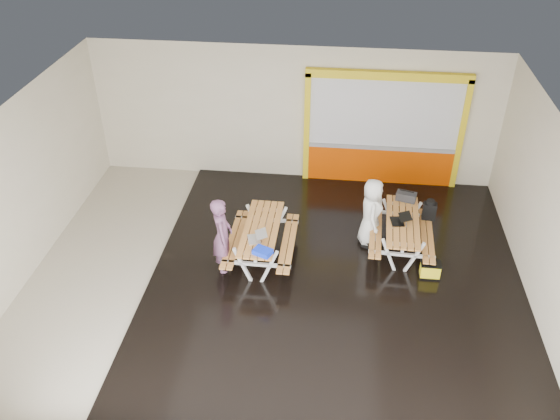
# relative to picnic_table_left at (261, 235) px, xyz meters

# --- Properties ---
(room) EXTENTS (10.02, 8.02, 3.52)m
(room) POSITION_rel_picnic_table_left_xyz_m (0.34, -0.48, 1.12)
(room) COLOR #BEB4A1
(room) RESTS_ON ground
(deck) EXTENTS (7.50, 7.98, 0.05)m
(deck) POSITION_rel_picnic_table_left_xyz_m (1.59, -0.48, -0.60)
(deck) COLOR black
(deck) RESTS_ON room
(kiosk) EXTENTS (3.88, 0.16, 3.00)m
(kiosk) POSITION_rel_picnic_table_left_xyz_m (2.54, 3.45, 0.82)
(kiosk) COLOR #D14200
(kiosk) RESTS_ON room
(picnic_table_left) EXTENTS (1.42, 2.06, 0.82)m
(picnic_table_left) POSITION_rel_picnic_table_left_xyz_m (0.00, 0.00, 0.00)
(picnic_table_left) COLOR #CC853B
(picnic_table_left) RESTS_ON deck
(picnic_table_right) EXTENTS (1.42, 2.02, 0.79)m
(picnic_table_right) POSITION_rel_picnic_table_left_xyz_m (2.93, 0.63, -0.02)
(picnic_table_right) COLOR #CC853B
(picnic_table_right) RESTS_ON deck
(person_left) EXTENTS (0.52, 0.69, 1.71)m
(person_left) POSITION_rel_picnic_table_left_xyz_m (-0.73, -0.43, 0.23)
(person_left) COLOR #6F4466
(person_left) RESTS_ON deck
(person_right) EXTENTS (0.54, 0.79, 1.56)m
(person_right) POSITION_rel_picnic_table_left_xyz_m (2.27, 0.82, 0.20)
(person_right) COLOR white
(person_right) RESTS_ON deck
(laptop_left) EXTENTS (0.45, 0.43, 0.16)m
(laptop_left) POSITION_rel_picnic_table_left_xyz_m (-0.04, -0.41, 0.24)
(laptop_left) COLOR silver
(laptop_left) RESTS_ON picnic_table_left
(laptop_right) EXTENTS (0.45, 0.40, 0.17)m
(laptop_right) POSITION_rel_picnic_table_left_xyz_m (2.86, 0.58, 0.22)
(laptop_right) COLOR black
(laptop_right) RESTS_ON picnic_table_right
(blue_pouch) EXTENTS (0.42, 0.36, 0.10)m
(blue_pouch) POSITION_rel_picnic_table_left_xyz_m (0.15, -0.86, 0.24)
(blue_pouch) COLOR #1132F0
(blue_pouch) RESTS_ON picnic_table_left
(toolbox) EXTENTS (0.47, 0.32, 0.25)m
(toolbox) POSITION_rel_picnic_table_left_xyz_m (3.04, 1.44, 0.26)
(toolbox) COLOR black
(toolbox) RESTS_ON picnic_table_right
(backpack) EXTENTS (0.31, 0.21, 0.49)m
(backpack) POSITION_rel_picnic_table_left_xyz_m (3.55, 1.21, 0.09)
(backpack) COLOR black
(backpack) RESTS_ON picnic_table_right
(dark_case) EXTENTS (0.49, 0.44, 0.15)m
(dark_case) POSITION_rel_picnic_table_left_xyz_m (2.34, 0.64, -0.50)
(dark_case) COLOR black
(dark_case) RESTS_ON deck
(fluke_bag) EXTENTS (0.41, 0.27, 0.35)m
(fluke_bag) POSITION_rel_picnic_table_left_xyz_m (3.49, -0.25, -0.41)
(fluke_bag) COLOR black
(fluke_bag) RESTS_ON deck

